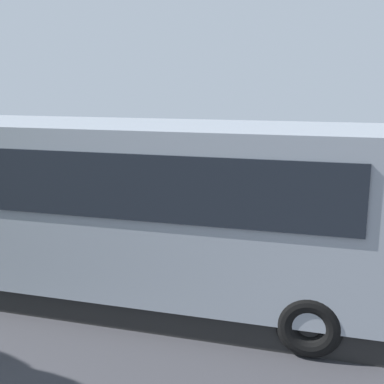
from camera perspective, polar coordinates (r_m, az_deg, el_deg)
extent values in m
plane|color=#38383D|center=(13.09, 5.20, -5.14)|extent=(80.00, 80.00, 0.00)
cube|color=#8C939E|center=(8.99, -7.61, -1.12)|extent=(9.66, 3.03, 2.80)
cube|color=black|center=(10.04, -4.80, 3.62)|extent=(8.00, 0.49, 1.01)
cube|color=black|center=(7.76, -11.48, 0.80)|extent=(8.00, 0.49, 1.01)
cube|color=#1959B2|center=(10.26, -4.69, -2.57)|extent=(8.38, 0.50, 0.28)
cube|color=black|center=(9.50, -7.32, -10.69)|extent=(8.89, 2.79, 0.45)
torus|color=black|center=(11.94, -20.09, -5.10)|extent=(1.02, 0.38, 1.00)
torus|color=black|center=(9.75, 13.99, -8.61)|extent=(1.02, 0.38, 1.00)
torus|color=black|center=(7.68, 13.24, -14.54)|extent=(1.02, 0.38, 1.00)
cylinder|color=black|center=(11.56, 4.43, -5.06)|extent=(0.13, 0.13, 0.78)
cube|color=black|center=(11.73, 4.44, -6.98)|extent=(0.11, 0.26, 0.10)
cylinder|color=black|center=(11.53, 5.22, -5.11)|extent=(0.13, 0.13, 0.78)
cube|color=black|center=(11.70, 5.21, -7.04)|extent=(0.11, 0.26, 0.10)
cube|color=navy|center=(11.35, 4.89, -1.66)|extent=(0.39, 0.30, 0.65)
cylinder|color=navy|center=(11.39, 3.70, -1.50)|extent=(0.09, 0.09, 0.61)
sphere|color=tan|center=(11.47, 3.68, -2.99)|extent=(0.09, 0.09, 0.09)
cylinder|color=navy|center=(11.31, 6.09, -1.65)|extent=(0.09, 0.09, 0.61)
sphere|color=tan|center=(11.38, 6.05, -3.15)|extent=(0.09, 0.09, 0.09)
sphere|color=tan|center=(11.25, 4.93, 0.62)|extent=(0.24, 0.24, 0.23)
cylinder|color=black|center=(11.70, -0.26, -4.81)|extent=(0.13, 0.13, 0.77)
cube|color=black|center=(11.87, -0.24, -6.70)|extent=(0.13, 0.27, 0.10)
cylinder|color=black|center=(11.68, 0.53, -4.83)|extent=(0.13, 0.13, 0.77)
cube|color=black|center=(11.85, 0.54, -6.72)|extent=(0.13, 0.27, 0.10)
cube|color=#D8F233|center=(11.50, 0.14, -1.45)|extent=(0.41, 0.33, 0.64)
cube|color=silver|center=(11.50, 0.14, -1.45)|extent=(0.42, 0.34, 0.06)
cylinder|color=#D8F233|center=(11.52, -1.05, -1.35)|extent=(0.10, 0.10, 0.61)
sphere|color=tan|center=(11.60, -1.05, -2.82)|extent=(0.10, 0.10, 0.09)
cylinder|color=#D8F233|center=(11.48, 1.33, -1.40)|extent=(0.10, 0.10, 0.61)
sphere|color=tan|center=(11.56, 1.32, -2.88)|extent=(0.10, 0.10, 0.09)
sphere|color=tan|center=(11.40, 0.14, 0.78)|extent=(0.26, 0.26, 0.23)
cylinder|color=black|center=(11.86, -5.03, -4.65)|extent=(0.13, 0.13, 0.76)
cube|color=black|center=(12.03, -4.92, -6.49)|extent=(0.12, 0.27, 0.10)
cylinder|color=black|center=(11.81, -4.31, -4.72)|extent=(0.13, 0.13, 0.76)
cube|color=black|center=(11.97, -4.20, -6.57)|extent=(0.12, 0.27, 0.10)
cube|color=black|center=(11.65, -4.73, -1.40)|extent=(0.40, 0.31, 0.64)
cylinder|color=black|center=(11.73, -5.82, -1.24)|extent=(0.10, 0.10, 0.60)
sphere|color=tan|center=(11.81, -5.79, -2.66)|extent=(0.10, 0.10, 0.09)
cylinder|color=black|center=(11.56, -3.62, -1.41)|extent=(0.10, 0.10, 0.60)
sphere|color=tan|center=(11.63, -3.60, -2.85)|extent=(0.10, 0.10, 0.09)
sphere|color=tan|center=(11.55, -4.77, 0.78)|extent=(0.25, 0.25, 0.23)
cylinder|color=black|center=(12.15, -8.92, -4.40)|extent=(0.15, 0.15, 0.74)
cube|color=black|center=(12.30, -8.75, -6.15)|extent=(0.16, 0.28, 0.10)
cylinder|color=black|center=(12.06, -8.31, -4.51)|extent=(0.15, 0.15, 0.74)
cube|color=black|center=(12.21, -8.14, -6.27)|extent=(0.16, 0.28, 0.10)
cube|color=maroon|center=(11.92, -8.72, -1.32)|extent=(0.44, 0.37, 0.62)
cylinder|color=maroon|center=(12.06, -9.65, -1.12)|extent=(0.11, 0.11, 0.59)
sphere|color=tan|center=(12.13, -9.60, -2.47)|extent=(0.11, 0.11, 0.09)
cylinder|color=maroon|center=(11.78, -7.78, -1.37)|extent=(0.11, 0.11, 0.59)
sphere|color=tan|center=(11.86, -7.73, -2.76)|extent=(0.11, 0.11, 0.09)
sphere|color=tan|center=(11.83, -8.79, 0.76)|extent=(0.27, 0.27, 0.22)
cylinder|color=#473823|center=(12.62, -12.80, -3.83)|extent=(0.14, 0.14, 0.77)
cube|color=black|center=(12.78, -12.61, -5.60)|extent=(0.14, 0.27, 0.10)
cylinder|color=#473823|center=(12.53, -12.20, -3.92)|extent=(0.14, 0.14, 0.77)
cube|color=black|center=(12.69, -12.01, -5.70)|extent=(0.14, 0.27, 0.10)
cube|color=navy|center=(12.40, -12.65, -0.73)|extent=(0.42, 0.34, 0.64)
cylinder|color=navy|center=(12.53, -13.56, -0.56)|extent=(0.10, 0.10, 0.61)
sphere|color=tan|center=(12.61, -13.49, -1.92)|extent=(0.10, 0.10, 0.09)
cylinder|color=navy|center=(12.26, -11.74, -0.76)|extent=(0.10, 0.10, 0.61)
sphere|color=tan|center=(12.34, -11.67, -2.14)|extent=(0.10, 0.10, 0.09)
sphere|color=tan|center=(12.31, -12.75, 1.34)|extent=(0.27, 0.27, 0.23)
torus|color=black|center=(11.10, -0.58, -6.71)|extent=(0.60, 0.13, 0.60)
cylinder|color=silver|center=(11.10, -0.58, -6.71)|extent=(0.12, 0.10, 0.12)
torus|color=black|center=(10.87, 6.93, -7.23)|extent=(0.60, 0.13, 0.60)
cylinder|color=silver|center=(10.87, 6.93, -7.23)|extent=(0.12, 0.12, 0.12)
cylinder|color=silver|center=(10.98, -0.32, -5.00)|extent=(0.31, 0.06, 0.67)
cube|color=#0C19B2|center=(10.87, 2.78, -5.31)|extent=(0.84, 0.28, 0.36)
cube|color=black|center=(10.78, 5.29, -5.22)|extent=(0.52, 0.22, 0.20)
cylinder|color=silver|center=(10.75, 4.55, -6.73)|extent=(0.45, 0.08, 0.08)
cylinder|color=black|center=(10.88, -0.07, -3.52)|extent=(0.04, 0.58, 0.04)
torus|color=black|center=(15.37, 4.20, -1.29)|extent=(0.60, 0.35, 0.60)
cylinder|color=silver|center=(15.37, 4.20, -1.29)|extent=(0.15, 0.14, 0.12)
torus|color=black|center=(14.96, 1.09, 2.94)|extent=(0.82, 0.44, 0.84)
cylinder|color=silver|center=(14.96, 1.09, 2.94)|extent=(0.16, 0.16, 0.12)
cylinder|color=silver|center=(15.38, 5.14, -0.36)|extent=(0.66, 0.32, 0.22)
cube|color=orange|center=(15.19, 3.82, 1.33)|extent=(0.83, 0.56, 0.89)
cube|color=black|center=(15.06, 2.94, 2.86)|extent=(0.52, 0.38, 0.54)
cylinder|color=silver|center=(15.21, 2.30, 2.01)|extent=(0.34, 0.20, 0.41)
cylinder|color=black|center=(15.39, 5.92, 0.46)|extent=(0.26, 0.55, 0.04)
cube|color=black|center=(15.20, 4.53, 2.20)|extent=(0.53, 0.48, 0.50)
sphere|color=#0C59B2|center=(15.33, 5.91, 1.43)|extent=(0.34, 0.34, 0.26)
cylinder|color=black|center=(15.11, 5.31, 1.23)|extent=(0.45, 0.26, 0.23)
cylinder|color=black|center=(14.95, 3.35, 1.86)|extent=(0.39, 0.24, 0.32)
cylinder|color=black|center=(15.45, 4.97, 1.48)|extent=(0.45, 0.26, 0.23)
cylinder|color=black|center=(15.29, 3.05, 2.11)|extent=(0.39, 0.24, 0.32)
cube|color=white|center=(14.91, 20.83, -3.71)|extent=(0.11, 4.11, 0.01)
cube|color=white|center=(14.76, 10.69, -3.26)|extent=(0.11, 3.86, 0.01)
cube|color=white|center=(15.07, 0.66, -2.71)|extent=(0.11, 3.58, 0.01)
cube|color=white|center=(15.82, -8.68, -2.12)|extent=(0.11, 3.75, 0.01)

